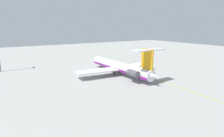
% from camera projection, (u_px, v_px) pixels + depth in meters
% --- Properties ---
extents(ground, '(321.05, 321.05, 0.00)m').
position_uv_depth(ground, '(142.00, 71.00, 92.70)').
color(ground, '#9E9E99').
extents(main_jetliner, '(47.46, 42.25, 13.85)m').
position_uv_depth(main_jetliner, '(121.00, 67.00, 85.51)').
color(main_jetliner, silver).
rests_on(main_jetliner, ground).
extents(ground_crew_near_nose, '(0.45, 0.29, 1.79)m').
position_uv_depth(ground_crew_near_nose, '(134.00, 62.00, 111.89)').
color(ground_crew_near_nose, black).
rests_on(ground_crew_near_nose, ground).
extents(ground_crew_near_tail, '(0.31, 0.39, 1.84)m').
position_uv_depth(ground_crew_near_tail, '(145.00, 63.00, 108.55)').
color(ground_crew_near_tail, black).
rests_on(ground_crew_near_tail, ground).
extents(safety_cone_nose, '(0.40, 0.40, 0.55)m').
position_uv_depth(safety_cone_nose, '(55.00, 70.00, 94.59)').
color(safety_cone_nose, '#EA590F').
rests_on(safety_cone_nose, ground).
extents(taxiway_centreline, '(102.38, 5.82, 0.01)m').
position_uv_depth(taxiway_centreline, '(134.00, 72.00, 92.29)').
color(taxiway_centreline, gold).
rests_on(taxiway_centreline, ground).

